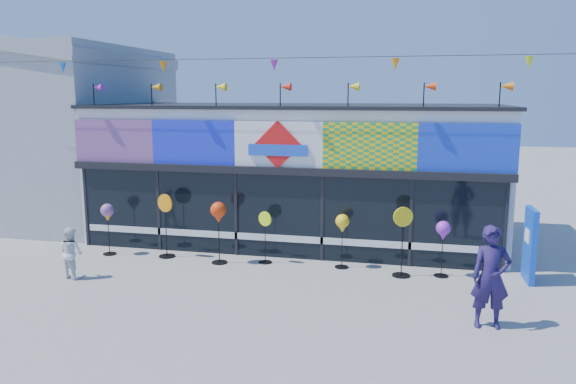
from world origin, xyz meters
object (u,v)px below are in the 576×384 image
(spinner_2, at_px, (218,214))
(child, at_px, (71,253))
(blue_sign, at_px, (530,245))
(spinner_3, at_px, (265,236))
(spinner_5, at_px, (402,240))
(spinner_1, at_px, (166,224))
(spinner_6, at_px, (443,232))
(spinner_0, at_px, (108,214))
(spinner_4, at_px, (342,225))
(adult_man, at_px, (491,277))

(spinner_2, xyz_separation_m, child, (-3.09, -1.93, -0.69))
(blue_sign, relative_size, spinner_3, 1.27)
(spinner_5, bearing_deg, blue_sign, 6.01)
(spinner_1, height_order, spinner_5, spinner_1)
(blue_sign, distance_m, spinner_1, 9.28)
(child, bearing_deg, spinner_5, -150.04)
(spinner_3, height_order, child, spinner_3)
(spinner_5, bearing_deg, spinner_6, 11.79)
(spinner_0, relative_size, spinner_3, 1.04)
(spinner_1, xyz_separation_m, spinner_2, (1.60, -0.22, 0.39))
(blue_sign, distance_m, spinner_2, 7.70)
(spinner_1, distance_m, spinner_2, 1.66)
(spinner_4, distance_m, spinner_5, 1.57)
(blue_sign, distance_m, spinner_5, 2.98)
(adult_man, height_order, child, adult_man)
(blue_sign, relative_size, adult_man, 0.89)
(child, bearing_deg, spinner_0, -68.67)
(spinner_5, xyz_separation_m, spinner_6, (0.96, 0.20, 0.20))
(spinner_5, xyz_separation_m, adult_man, (1.72, -2.73, 0.08))
(blue_sign, relative_size, spinner_2, 1.07)
(spinner_0, bearing_deg, spinner_1, 4.65)
(spinner_1, bearing_deg, spinner_3, 1.47)
(spinner_5, bearing_deg, spinner_4, 166.50)
(spinner_1, distance_m, spinner_5, 6.33)
(spinner_6, height_order, child, spinner_6)
(blue_sign, height_order, spinner_1, blue_sign)
(spinner_5, bearing_deg, spinner_3, 174.76)
(blue_sign, distance_m, adult_man, 3.29)
(spinner_3, distance_m, adult_man, 6.09)
(spinner_2, distance_m, spinner_4, 3.23)
(spinner_3, distance_m, spinner_5, 3.57)
(spinner_1, relative_size, spinner_6, 1.26)
(blue_sign, xyz_separation_m, spinner_1, (-9.28, -0.06, 0.04))
(spinner_6, bearing_deg, spinner_0, -179.48)
(spinner_2, height_order, adult_man, adult_man)
(child, bearing_deg, spinner_4, -143.93)
(spinner_0, distance_m, spinner_6, 8.95)
(adult_man, bearing_deg, spinner_0, 157.61)
(adult_man, bearing_deg, spinner_3, 143.81)
(spinner_0, height_order, spinner_2, spinner_2)
(spinner_2, bearing_deg, spinner_1, 172.12)
(spinner_6, bearing_deg, spinner_3, 178.41)
(spinner_2, relative_size, child, 1.32)
(spinner_6, relative_size, child, 1.11)
(spinner_0, distance_m, adult_man, 10.12)
(spinner_0, bearing_deg, spinner_2, -1.52)
(adult_man, bearing_deg, child, 168.99)
(spinner_5, bearing_deg, child, -166.32)
(spinner_2, bearing_deg, spinner_0, 178.48)
(blue_sign, xyz_separation_m, child, (-10.77, -2.21, -0.26))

